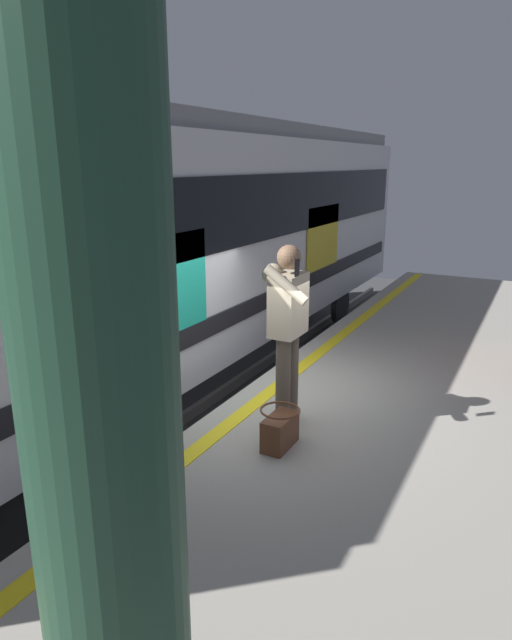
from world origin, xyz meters
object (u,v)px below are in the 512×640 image
Objects in this scene: passenger at (287,321)px; train_carriage at (181,232)px; handbag at (280,429)px; station_column at (94,330)px.

train_carriage is at bearing -130.13° from passenger.
passenger is 4.34× the size of handbag.
passenger is at bearing -162.99° from station_column.
handbag is (2.92, 3.07, -1.23)m from train_carriage.
passenger is 0.43× the size of station_column.
station_column reaches higher than train_carriage.
train_carriage reaches higher than handbag.
station_column reaches higher than handbag.
handbag is at bearing 18.86° from passenger.
handbag is (0.47, 0.16, -0.85)m from passenger.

